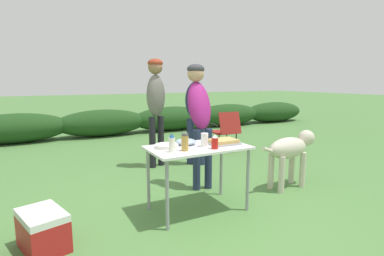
% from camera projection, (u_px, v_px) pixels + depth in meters
% --- Properties ---
extents(ground_plane, '(60.00, 60.00, 0.00)m').
position_uv_depth(ground_plane, '(198.00, 210.00, 3.42)').
color(ground_plane, '#4C7A3D').
extents(shrub_hedge, '(14.40, 0.90, 0.70)m').
position_uv_depth(shrub_hedge, '(103.00, 123.00, 7.94)').
color(shrub_hedge, '#1E4219').
rests_on(shrub_hedge, ground).
extents(folding_table, '(1.10, 0.64, 0.74)m').
position_uv_depth(folding_table, '(198.00, 153.00, 3.32)').
color(folding_table, white).
rests_on(folding_table, ground).
extents(food_tray, '(0.34, 0.27, 0.06)m').
position_uv_depth(food_tray, '(223.00, 142.00, 3.42)').
color(food_tray, '#9E9EA3').
rests_on(food_tray, folding_table).
extents(plate_stack, '(0.26, 0.26, 0.04)m').
position_uv_depth(plate_stack, '(167.00, 146.00, 3.24)').
color(plate_stack, white).
rests_on(plate_stack, folding_table).
extents(mixing_bowl, '(0.23, 0.23, 0.07)m').
position_uv_depth(mixing_bowl, '(186.00, 142.00, 3.39)').
color(mixing_bowl, '#99B2CC').
rests_on(mixing_bowl, folding_table).
extents(paper_cup_stack, '(0.08, 0.08, 0.15)m').
position_uv_depth(paper_cup_stack, '(205.00, 140.00, 3.30)').
color(paper_cup_stack, white).
rests_on(paper_cup_stack, folding_table).
extents(spice_jar, '(0.08, 0.08, 0.18)m').
position_uv_depth(spice_jar, '(185.00, 142.00, 3.09)').
color(spice_jar, '#B2893D').
rests_on(spice_jar, folding_table).
extents(ketchup_bottle, '(0.07, 0.07, 0.15)m').
position_uv_depth(ketchup_bottle, '(215.00, 142.00, 3.18)').
color(ketchup_bottle, red).
rests_on(ketchup_bottle, folding_table).
extents(mayo_bottle, '(0.07, 0.07, 0.19)m').
position_uv_depth(mayo_bottle, '(172.00, 143.00, 3.03)').
color(mayo_bottle, silver).
rests_on(mayo_bottle, folding_table).
extents(standing_person_in_olive_jacket, '(0.36, 0.49, 1.68)m').
position_uv_depth(standing_person_in_olive_jacket, '(199.00, 108.00, 4.03)').
color(standing_person_in_olive_jacket, '#232D4C').
rests_on(standing_person_in_olive_jacket, ground).
extents(standing_person_in_red_jacket, '(0.41, 0.35, 1.81)m').
position_uv_depth(standing_person_in_red_jacket, '(156.00, 99.00, 4.98)').
color(standing_person_in_red_jacket, black).
rests_on(standing_person_in_red_jacket, ground).
extents(standing_person_in_navy_coat, '(0.46, 0.46, 1.68)m').
position_uv_depth(standing_person_in_navy_coat, '(196.00, 105.00, 5.14)').
color(standing_person_in_navy_coat, '#232D4C').
rests_on(standing_person_in_navy_coat, ground).
extents(dog, '(1.02, 0.34, 0.77)m').
position_uv_depth(dog, '(291.00, 150.00, 4.08)').
color(dog, beige).
rests_on(dog, ground).
extents(camp_chair_green_behind_table, '(0.52, 0.63, 0.83)m').
position_uv_depth(camp_chair_green_behind_table, '(226.00, 129.00, 6.20)').
color(camp_chair_green_behind_table, maroon).
rests_on(camp_chair_green_behind_table, ground).
extents(cooler_box, '(0.44, 0.55, 0.34)m').
position_uv_depth(cooler_box, '(43.00, 230.00, 2.61)').
color(cooler_box, '#B21E1E').
rests_on(cooler_box, ground).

